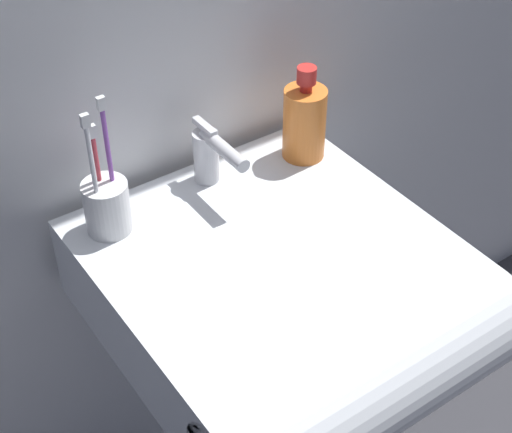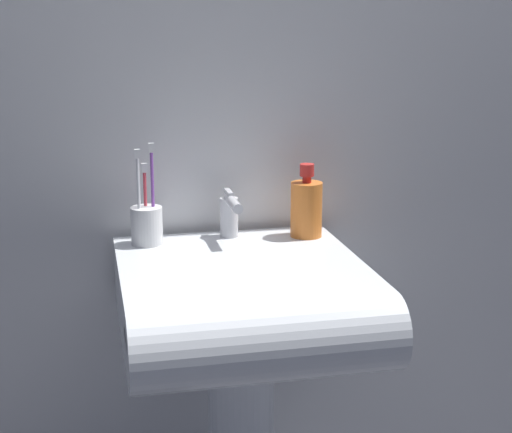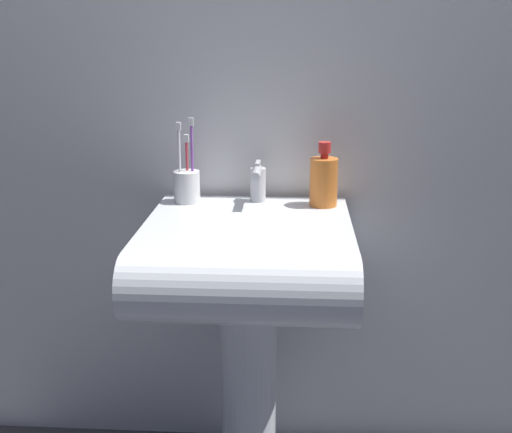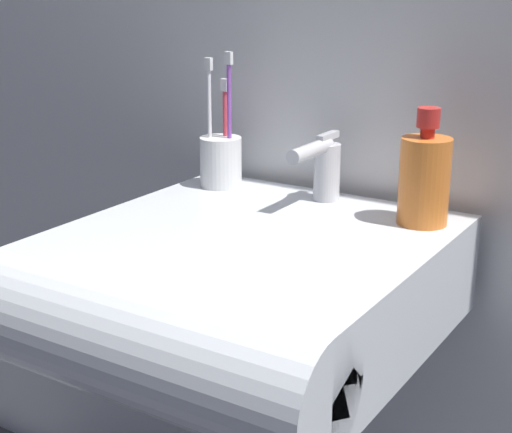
# 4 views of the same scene
# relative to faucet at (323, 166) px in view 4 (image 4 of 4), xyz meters

# --- Properties ---
(sink_basin) EXTENTS (0.49, 0.55, 0.15)m
(sink_basin) POSITION_rel_faucet_xyz_m (-0.01, -0.23, -0.13)
(sink_basin) COLOR white
(sink_basin) RESTS_ON sink_pedestal
(faucet) EXTENTS (0.04, 0.14, 0.11)m
(faucet) POSITION_rel_faucet_xyz_m (0.00, 0.00, 0.00)
(faucet) COLOR silver
(faucet) RESTS_ON sink_basin
(toothbrush_cup) EXTENTS (0.07, 0.07, 0.22)m
(toothbrush_cup) POSITION_rel_faucet_xyz_m (-0.19, -0.01, -0.01)
(toothbrush_cup) COLOR white
(toothbrush_cup) RESTS_ON sink_basin
(soap_bottle) EXTENTS (0.07, 0.07, 0.17)m
(soap_bottle) POSITION_rel_faucet_xyz_m (0.17, -0.02, 0.01)
(soap_bottle) COLOR orange
(soap_bottle) RESTS_ON sink_basin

